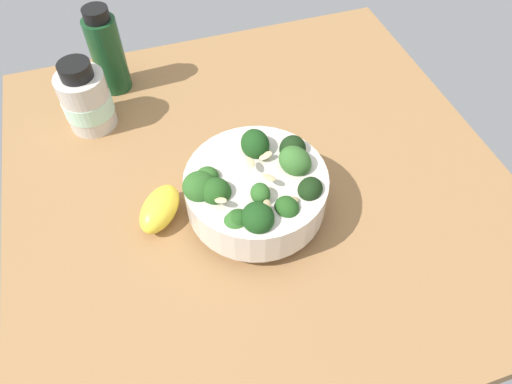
{
  "coord_description": "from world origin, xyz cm",
  "views": [
    {
      "loc": [
        -13.36,
        -40.62,
        51.27
      ],
      "look_at": [
        -2.05,
        -5.86,
        4.0
      ],
      "focal_mm": 32.73,
      "sensor_mm": 36.0,
      "label": 1
    }
  ],
  "objects": [
    {
      "name": "bottle_short",
      "position": [
        -16.39,
        25.85,
        6.75
      ],
      "size": [
        5.1,
        5.1,
        14.22
      ],
      "color": "#194723",
      "rests_on": "ground_plane"
    },
    {
      "name": "bowl_of_broccoli",
      "position": [
        -2.11,
        -6.02,
        4.8
      ],
      "size": [
        18.62,
        18.08,
        10.43
      ],
      "color": "silver",
      "rests_on": "ground_plane"
    },
    {
      "name": "lemon_wedge",
      "position": [
        -14.33,
        -3.08,
        1.96
      ],
      "size": [
        8.06,
        8.75,
        3.92
      ],
      "primitive_type": "ellipsoid",
      "rotation": [
        0.0,
        0.0,
        0.93
      ],
      "color": "yellow",
      "rests_on": "ground_plane"
    },
    {
      "name": "bottle_tall",
      "position": [
        -20.92,
        18.01,
        4.76
      ],
      "size": [
        7.32,
        7.32,
        11.22
      ],
      "color": "beige",
      "rests_on": "ground_plane"
    },
    {
      "name": "ground_plane",
      "position": [
        0.0,
        0.0,
        -2.04
      ],
      "size": [
        69.58,
        69.58,
        4.08
      ],
      "primitive_type": "cube",
      "color": "#996D42"
    }
  ]
}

